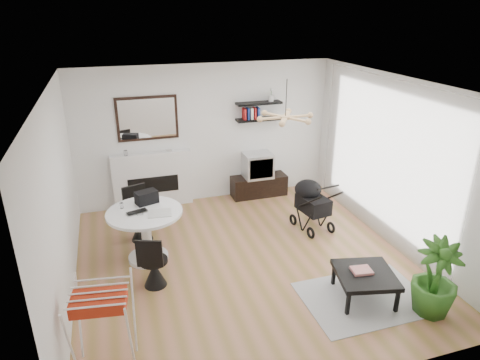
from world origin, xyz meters
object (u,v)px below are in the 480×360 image
object	(u,v)px
crt_tv	(257,165)
coffee_table	(365,276)
stroller	(311,206)
potted_plant	(435,278)
dining_table	(146,228)
fireplace	(152,173)
drying_rack	(104,325)
tv_console	(259,186)

from	to	relation	value
crt_tv	coffee_table	xyz separation A→B (m)	(0.23, -3.61, -0.32)
stroller	potted_plant	size ratio (longest dim) A/B	0.93
crt_tv	dining_table	size ratio (longest dim) A/B	0.50
stroller	coffee_table	distance (m)	2.05
fireplace	drying_rack	bearing A→B (deg)	-104.20
dining_table	potted_plant	world-z (taller)	potted_plant
fireplace	stroller	xyz separation A→B (m)	(2.54, -1.71, -0.28)
drying_rack	stroller	world-z (taller)	drying_rack
fireplace	dining_table	distance (m)	1.94
stroller	crt_tv	bearing A→B (deg)	96.56
crt_tv	drying_rack	size ratio (longest dim) A/B	0.60
drying_rack	tv_console	bearing A→B (deg)	58.82
coffee_table	crt_tv	bearing A→B (deg)	93.69
dining_table	stroller	bearing A→B (deg)	3.96
tv_console	dining_table	distance (m)	3.05
fireplace	potted_plant	bearing A→B (deg)	-54.88
dining_table	stroller	xyz separation A→B (m)	(2.87, 0.20, -0.14)
dining_table	drying_rack	size ratio (longest dim) A/B	1.19
crt_tv	dining_table	bearing A→B (deg)	-143.87
fireplace	coffee_table	bearing A→B (deg)	-58.15
drying_rack	stroller	distance (m)	4.14
fireplace	crt_tv	world-z (taller)	fireplace
fireplace	stroller	world-z (taller)	fireplace
crt_tv	stroller	world-z (taller)	stroller
drying_rack	potted_plant	world-z (taller)	potted_plant
crt_tv	dining_table	xyz separation A→B (m)	(-2.43, -1.77, -0.13)
fireplace	crt_tv	distance (m)	2.10
crt_tv	fireplace	bearing A→B (deg)	176.30
tv_console	potted_plant	distance (m)	4.22
stroller	dining_table	bearing A→B (deg)	174.78
drying_rack	stroller	size ratio (longest dim) A/B	1.00
fireplace	crt_tv	bearing A→B (deg)	-3.70
coffee_table	tv_console	bearing A→B (deg)	93.07
crt_tv	coffee_table	distance (m)	3.64
crt_tv	potted_plant	bearing A→B (deg)	-77.74
tv_console	potted_plant	size ratio (longest dim) A/B	1.11
tv_console	stroller	bearing A→B (deg)	-75.62
fireplace	drying_rack	distance (m)	4.01
crt_tv	drying_rack	world-z (taller)	drying_rack
crt_tv	coffee_table	size ratio (longest dim) A/B	0.64
coffee_table	potted_plant	distance (m)	0.85
crt_tv	dining_table	distance (m)	3.01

